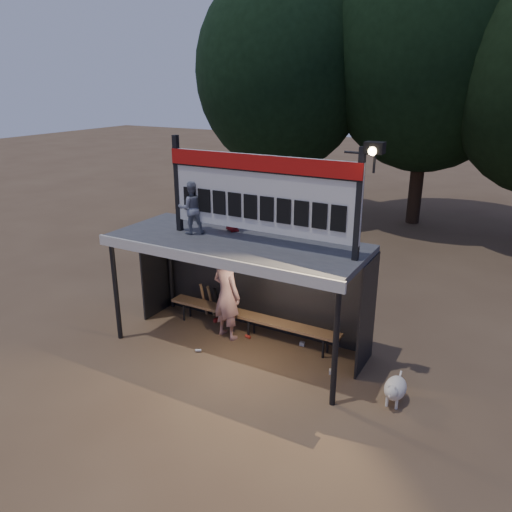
{
  "coord_description": "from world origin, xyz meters",
  "views": [
    {
      "loc": [
        4.73,
        -7.8,
        5.2
      ],
      "look_at": [
        0.2,
        0.4,
        1.9
      ],
      "focal_mm": 35.0,
      "sensor_mm": 36.0,
      "label": 1
    }
  ],
  "objects": [
    {
      "name": "bats",
      "position": [
        -1.11,
        0.82,
        0.43
      ],
      "size": [
        0.67,
        0.35,
        0.84
      ],
      "color": "olive",
      "rests_on": "ground"
    },
    {
      "name": "litter",
      "position": [
        0.33,
        0.25,
        0.04
      ],
      "size": [
        3.16,
        1.42,
        0.08
      ],
      "color": "#A21E1B",
      "rests_on": "ground"
    },
    {
      "name": "dog",
      "position": [
        3.31,
        -0.36,
        0.28
      ],
      "size": [
        0.36,
        0.81,
        0.49
      ],
      "color": "white",
      "rests_on": "ground"
    },
    {
      "name": "player",
      "position": [
        -0.43,
        0.27,
        0.97
      ],
      "size": [
        0.8,
        0.62,
        1.94
      ],
      "primitive_type": "imported",
      "rotation": [
        0.0,
        0.0,
        2.9
      ],
      "color": "silver",
      "rests_on": "ground"
    },
    {
      "name": "scoreboard_assembly",
      "position": [
        0.56,
        -0.01,
        3.32
      ],
      "size": [
        4.1,
        0.27,
        1.99
      ],
      "color": "black",
      "rests_on": "dugout_shelter"
    },
    {
      "name": "tree_mid",
      "position": [
        1.0,
        11.5,
        6.17
      ],
      "size": [
        7.22,
        7.22,
        10.36
      ],
      "color": "#2F1F15",
      "rests_on": "ground"
    },
    {
      "name": "tree_left",
      "position": [
        -4.0,
        10.0,
        5.51
      ],
      "size": [
        6.46,
        6.46,
        9.27
      ],
      "color": "black",
      "rests_on": "ground"
    },
    {
      "name": "bench",
      "position": [
        0.0,
        0.55,
        0.43
      ],
      "size": [
        4.0,
        0.35,
        0.48
      ],
      "color": "olive",
      "rests_on": "ground"
    },
    {
      "name": "dugout_shelter",
      "position": [
        0.0,
        0.24,
        1.85
      ],
      "size": [
        5.1,
        2.08,
        2.32
      ],
      "color": "#404043",
      "rests_on": "ground"
    },
    {
      "name": "child_a",
      "position": [
        -1.0,
        -0.06,
        2.84
      ],
      "size": [
        0.64,
        0.64,
        1.04
      ],
      "primitive_type": "imported",
      "rotation": [
        0.0,
        0.0,
        3.9
      ],
      "color": "gray",
      "rests_on": "dugout_shelter"
    },
    {
      "name": "child_b",
      "position": [
        -0.39,
        0.48,
        2.74
      ],
      "size": [
        0.49,
        0.47,
        0.84
      ],
      "primitive_type": "imported",
      "rotation": [
        0.0,
        0.0,
        2.43
      ],
      "color": "maroon",
      "rests_on": "dugout_shelter"
    },
    {
      "name": "ground",
      "position": [
        0.0,
        0.0,
        0.0
      ],
      "size": [
        80.0,
        80.0,
        0.0
      ],
      "primitive_type": "plane",
      "color": "brown",
      "rests_on": "ground"
    }
  ]
}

